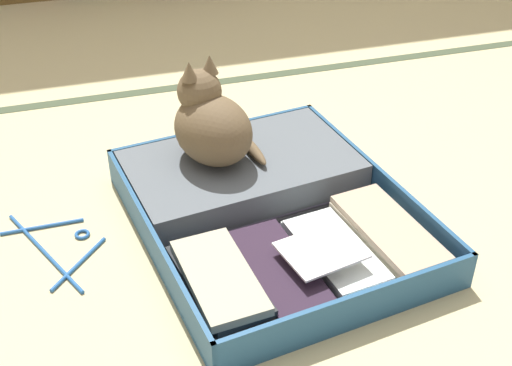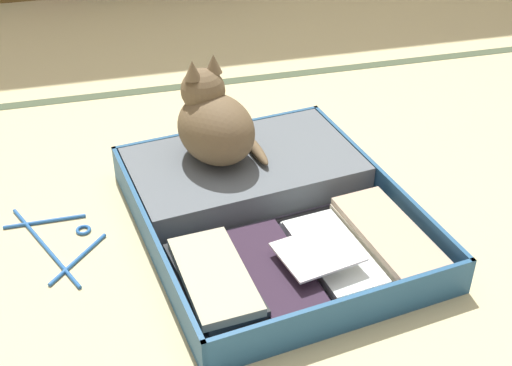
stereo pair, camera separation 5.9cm
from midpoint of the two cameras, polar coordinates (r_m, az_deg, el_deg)
ground_plane at (r=1.76m, az=4.37°, el=-6.20°), size 10.00×10.00×0.00m
tatami_border at (r=2.61m, az=-2.81°, el=8.37°), size 4.80×0.05×0.00m
open_suitcase at (r=1.86m, az=1.53°, el=-1.84°), size 0.78×0.91×0.10m
black_cat at (r=1.90m, az=-2.72°, el=5.01°), size 0.28×0.31×0.29m
clothes_hanger at (r=1.87m, az=-15.36°, el=-4.69°), size 0.27×0.37×0.01m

